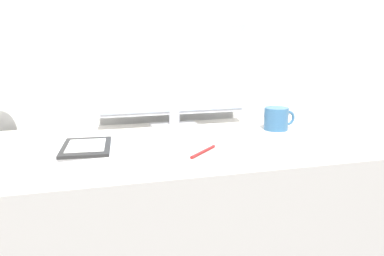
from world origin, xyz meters
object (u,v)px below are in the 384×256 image
at_px(laptop, 77,152).
at_px(keyboard, 291,138).
at_px(coffee_mug, 277,119).
at_px(pen, 203,152).
at_px(monitor, 174,72).
at_px(ereader, 86,147).

bearing_deg(laptop, keyboard, -0.72).
height_order(coffee_mug, pen, coffee_mug).
height_order(keyboard, laptop, laptop).
distance_m(keyboard, pen, 0.33).
distance_m(monitor, laptop, 0.48).
relative_size(coffee_mug, pen, 1.15).
distance_m(laptop, coffee_mug, 0.71).
distance_m(coffee_mug, pen, 0.41).
distance_m(monitor, coffee_mug, 0.41).
distance_m(monitor, ereader, 0.47).
xyz_separation_m(monitor, ereader, (-0.32, -0.29, -0.18)).
bearing_deg(keyboard, laptop, 179.28).
bearing_deg(ereader, pen, -10.60).
bearing_deg(keyboard, ereader, -179.72).
bearing_deg(coffee_mug, monitor, 159.05).
bearing_deg(coffee_mug, pen, -147.98).
bearing_deg(pen, ereader, 169.40).
distance_m(keyboard, laptop, 0.67).
bearing_deg(keyboard, pen, -168.69).
bearing_deg(coffee_mug, ereader, -166.94).
relative_size(keyboard, laptop, 0.90).
bearing_deg(laptop, pen, -11.69).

